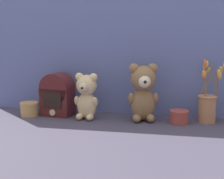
{
  "coord_description": "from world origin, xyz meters",
  "views": [
    {
      "loc": [
        0.36,
        -1.72,
        0.46
      ],
      "look_at": [
        0.0,
        0.02,
        0.16
      ],
      "focal_mm": 55.0,
      "sensor_mm": 36.0,
      "label": 1
    }
  ],
  "objects_px": {
    "teddy_bear_large": "(143,91)",
    "flower_vase": "(208,103)",
    "teddy_bear_medium": "(86,95)",
    "decorative_tin_short": "(29,109)",
    "decorative_tin_tall": "(179,117)",
    "vintage_radio": "(57,95)"
  },
  "relations": [
    {
      "from": "teddy_bear_large",
      "to": "teddy_bear_medium",
      "type": "distance_m",
      "value": 0.3
    },
    {
      "from": "decorative_tin_short",
      "to": "teddy_bear_medium",
      "type": "bearing_deg",
      "value": -0.19
    },
    {
      "from": "vintage_radio",
      "to": "decorative_tin_short",
      "type": "bearing_deg",
      "value": -161.7
    },
    {
      "from": "decorative_tin_tall",
      "to": "vintage_radio",
      "type": "bearing_deg",
      "value": 176.31
    },
    {
      "from": "flower_vase",
      "to": "vintage_radio",
      "type": "bearing_deg",
      "value": -179.21
    },
    {
      "from": "teddy_bear_large",
      "to": "decorative_tin_tall",
      "type": "relative_size",
      "value": 3.1
    },
    {
      "from": "teddy_bear_large",
      "to": "flower_vase",
      "type": "relative_size",
      "value": 0.92
    },
    {
      "from": "vintage_radio",
      "to": "decorative_tin_tall",
      "type": "distance_m",
      "value": 0.67
    },
    {
      "from": "teddy_bear_large",
      "to": "vintage_radio",
      "type": "bearing_deg",
      "value": 177.15
    },
    {
      "from": "teddy_bear_medium",
      "to": "flower_vase",
      "type": "height_order",
      "value": "flower_vase"
    },
    {
      "from": "flower_vase",
      "to": "decorative_tin_short",
      "type": "xyz_separation_m",
      "value": [
        -0.95,
        -0.06,
        -0.06
      ]
    },
    {
      "from": "decorative_tin_tall",
      "to": "decorative_tin_short",
      "type": "distance_m",
      "value": 0.81
    },
    {
      "from": "flower_vase",
      "to": "decorative_tin_tall",
      "type": "relative_size",
      "value": 3.38
    },
    {
      "from": "teddy_bear_medium",
      "to": "flower_vase",
      "type": "xyz_separation_m",
      "value": [
        0.62,
        0.06,
        -0.03
      ]
    },
    {
      "from": "teddy_bear_large",
      "to": "decorative_tin_short",
      "type": "xyz_separation_m",
      "value": [
        -0.62,
        -0.02,
        -0.12
      ]
    },
    {
      "from": "teddy_bear_medium",
      "to": "teddy_bear_large",
      "type": "bearing_deg",
      "value": 4.98
    },
    {
      "from": "decorative_tin_tall",
      "to": "teddy_bear_large",
      "type": "bearing_deg",
      "value": 174.17
    },
    {
      "from": "teddy_bear_large",
      "to": "vintage_radio",
      "type": "distance_m",
      "value": 0.48
    },
    {
      "from": "flower_vase",
      "to": "teddy_bear_large",
      "type": "bearing_deg",
      "value": -173.91
    },
    {
      "from": "decorative_tin_short",
      "to": "decorative_tin_tall",
      "type": "bearing_deg",
      "value": 0.41
    },
    {
      "from": "teddy_bear_medium",
      "to": "decorative_tin_short",
      "type": "height_order",
      "value": "teddy_bear_medium"
    },
    {
      "from": "teddy_bear_large",
      "to": "flower_vase",
      "type": "bearing_deg",
      "value": 6.09
    }
  ]
}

